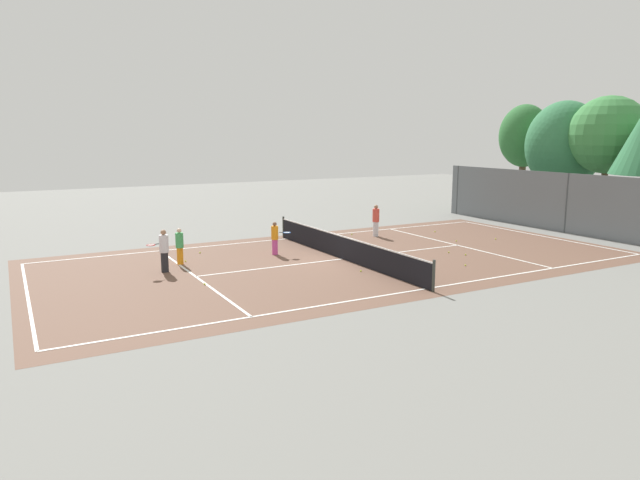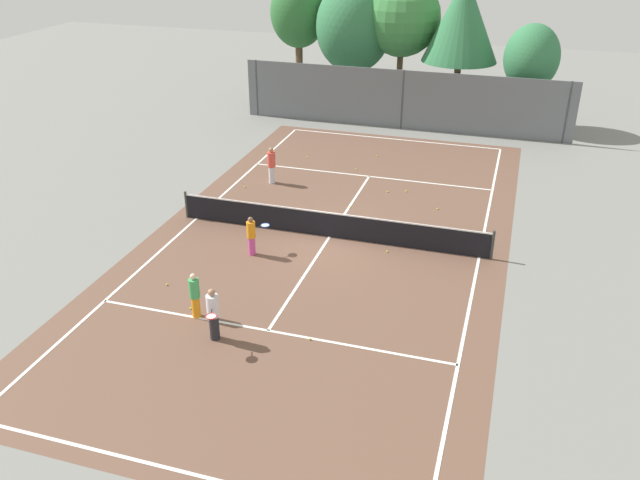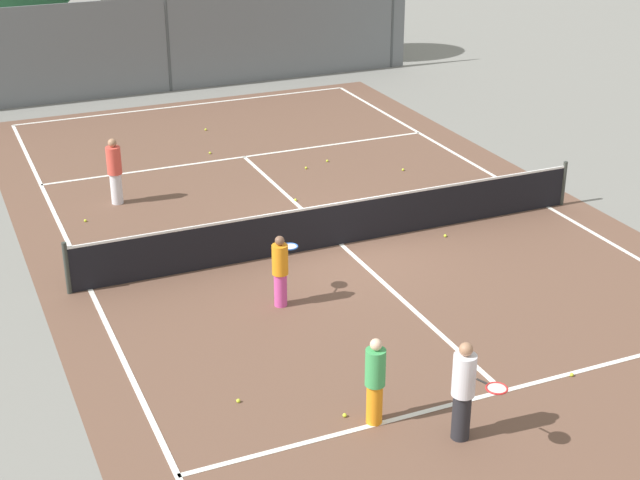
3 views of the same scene
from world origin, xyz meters
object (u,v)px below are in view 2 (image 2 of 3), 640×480
object	(u,v)px
player_1	(252,235)
tennis_ball_5	(245,187)
tennis_ball_0	(406,191)
tennis_ball_10	(356,169)
ball_crate	(346,225)
player_3	(213,314)
player_2	(195,295)
tennis_ball_11	(437,209)
tennis_ball_9	(310,339)
tennis_ball_1	(388,192)
tennis_ball_7	(350,207)
tennis_ball_2	(377,156)
tennis_ball_8	(307,157)
tennis_ball_3	(191,308)
tennis_ball_6	(387,251)
player_0	(272,165)
tennis_ball_4	(167,285)

from	to	relation	value
player_1	tennis_ball_5	world-z (taller)	player_1
tennis_ball_0	tennis_ball_10	distance (m)	3.34
ball_crate	player_3	bearing A→B (deg)	-102.31
player_2	tennis_ball_11	xyz separation A→B (m)	(5.84, 9.98, -0.73)
tennis_ball_9	tennis_ball_1	bearing A→B (deg)	90.62
tennis_ball_7	tennis_ball_10	bearing A→B (deg)	101.23
tennis_ball_7	player_2	bearing A→B (deg)	-104.70
tennis_ball_2	tennis_ball_7	distance (m)	6.39
tennis_ball_1	tennis_ball_8	world-z (taller)	same
tennis_ball_1	tennis_ball_3	xyz separation A→B (m)	(-3.89, -10.83, 0.00)
tennis_ball_9	tennis_ball_6	bearing A→B (deg)	80.36
tennis_ball_3	tennis_ball_8	size ratio (longest dim) A/B	1.00
tennis_ball_5	player_3	bearing A→B (deg)	-71.40
tennis_ball_1	tennis_ball_5	size ratio (longest dim) A/B	1.00
tennis_ball_5	tennis_ball_6	distance (m)	8.31
player_0	tennis_ball_7	bearing A→B (deg)	-21.74
player_0	tennis_ball_9	world-z (taller)	player_0
tennis_ball_0	player_0	bearing A→B (deg)	-173.00
player_3	tennis_ball_8	world-z (taller)	player_3
player_2	tennis_ball_10	xyz separation A→B (m)	(1.54, 13.36, -0.73)
tennis_ball_1	tennis_ball_11	size ratio (longest dim) A/B	1.00
player_0	tennis_ball_11	distance (m)	7.56
tennis_ball_3	tennis_ball_5	xyz separation A→B (m)	(-2.23, 9.54, 0.00)
tennis_ball_6	tennis_ball_10	world-z (taller)	same
tennis_ball_0	tennis_ball_4	size ratio (longest dim) A/B	1.00
tennis_ball_1	tennis_ball_6	xyz separation A→B (m)	(1.12, -5.39, 0.00)
tennis_ball_1	tennis_ball_0	bearing A→B (deg)	21.50
player_0	tennis_ball_0	distance (m)	6.01
player_0	tennis_ball_8	world-z (taller)	player_0
player_2	tennis_ball_10	world-z (taller)	player_2
player_1	ball_crate	bearing A→B (deg)	47.24
player_3	tennis_ball_5	xyz separation A→B (m)	(-3.61, 10.73, -0.82)
player_3	tennis_ball_6	size ratio (longest dim) A/B	24.99
tennis_ball_5	tennis_ball_9	xyz separation A→B (m)	(6.23, -9.98, 0.00)
tennis_ball_1	tennis_ball_10	distance (m)	2.97
tennis_ball_2	tennis_ball_4	distance (m)	14.64
ball_crate	tennis_ball_4	world-z (taller)	ball_crate
tennis_ball_9	tennis_ball_2	bearing A→B (deg)	95.73
ball_crate	tennis_ball_8	size ratio (longest dim) A/B	6.45
tennis_ball_2	tennis_ball_6	size ratio (longest dim) A/B	1.00
player_1	tennis_ball_1	xyz separation A→B (m)	(3.43, 6.94, -0.72)
tennis_ball_4	tennis_ball_10	size ratio (longest dim) A/B	1.00
player_1	ball_crate	size ratio (longest dim) A/B	3.42
tennis_ball_5	player_0	bearing A→B (deg)	42.46
tennis_ball_5	tennis_ball_7	size ratio (longest dim) A/B	1.00
tennis_ball_1	player_2	bearing A→B (deg)	-107.56
tennis_ball_2	tennis_ball_7	xyz separation A→B (m)	(0.31, -6.38, 0.00)
tennis_ball_5	tennis_ball_10	size ratio (longest dim) A/B	1.00
tennis_ball_2	tennis_ball_11	bearing A→B (deg)	-55.66
tennis_ball_0	tennis_ball_4	world-z (taller)	same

